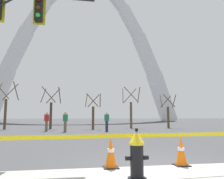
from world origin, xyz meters
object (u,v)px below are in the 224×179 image
at_px(fire_hydrant, 137,155).
at_px(monument_arch, 85,54).
at_px(pedestrian_walking_left, 65,121).
at_px(traffic_cone_by_hydrant, 111,153).
at_px(pedestrian_standing_center, 47,121).
at_px(pedestrian_walking_right, 107,121).
at_px(traffic_cone_mid_sidewalk, 181,151).

relative_size(fire_hydrant, monument_arch, 0.02).
bearing_deg(pedestrian_walking_left, traffic_cone_by_hydrant, -82.55).
xyz_separation_m(fire_hydrant, pedestrian_standing_center, (-3.56, 14.71, 0.35)).
xyz_separation_m(monument_arch, pedestrian_standing_center, (-4.26, -34.87, -15.74)).
bearing_deg(pedestrian_standing_center, fire_hydrant, -76.38).
distance_m(traffic_cone_by_hydrant, pedestrian_standing_center, 14.03).
bearing_deg(pedestrian_standing_center, pedestrian_walking_right, -9.61).
height_order(monument_arch, pedestrian_walking_right, monument_arch).
bearing_deg(traffic_cone_mid_sidewalk, pedestrian_walking_right, 90.47).
relative_size(monument_arch, pedestrian_walking_left, 29.27).
xyz_separation_m(fire_hydrant, pedestrian_walking_right, (1.33, 13.88, 0.35)).
xyz_separation_m(pedestrian_walking_left, pedestrian_standing_center, (-1.55, 0.91, 0.00)).
xyz_separation_m(traffic_cone_by_hydrant, monument_arch, (1.05, 48.52, 16.20)).
distance_m(fire_hydrant, pedestrian_walking_left, 13.95).
bearing_deg(pedestrian_walking_right, traffic_cone_by_hydrant, -97.44).
bearing_deg(monument_arch, pedestrian_walking_left, -94.33).
relative_size(fire_hydrant, pedestrian_walking_left, 0.62).
relative_size(pedestrian_standing_center, pedestrian_walking_right, 1.00).
height_order(monument_arch, pedestrian_walking_left, monument_arch).
bearing_deg(traffic_cone_by_hydrant, pedestrian_walking_right, 82.56).
relative_size(fire_hydrant, traffic_cone_by_hydrant, 1.36).
bearing_deg(fire_hydrant, pedestrian_walking_left, 98.29).
distance_m(fire_hydrant, pedestrian_walking_right, 13.95).
height_order(traffic_cone_by_hydrant, monument_arch, monument_arch).
bearing_deg(traffic_cone_by_hydrant, pedestrian_walking_left, 97.45).
bearing_deg(monument_arch, pedestrian_standing_center, -96.97).
height_order(traffic_cone_mid_sidewalk, pedestrian_walking_right, pedestrian_walking_right).
xyz_separation_m(traffic_cone_mid_sidewalk, monument_arch, (-0.73, 48.56, 16.20)).
distance_m(monument_arch, pedestrian_walking_right, 39.02).
height_order(traffic_cone_by_hydrant, pedestrian_standing_center, pedestrian_standing_center).
height_order(traffic_cone_mid_sidewalk, monument_arch, monument_arch).
bearing_deg(pedestrian_walking_left, pedestrian_standing_center, 149.69).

